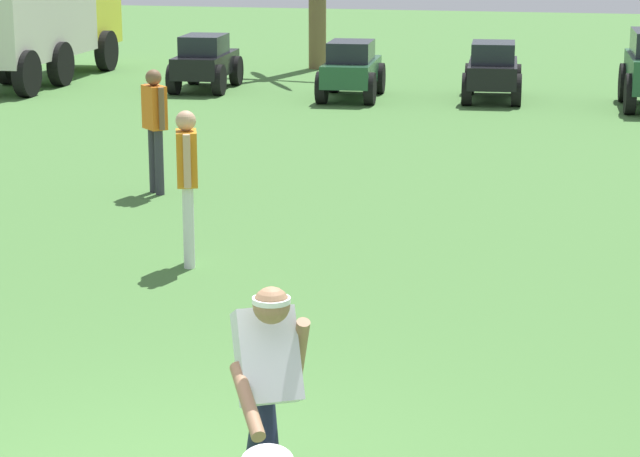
% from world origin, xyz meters
% --- Properties ---
extents(frisbee_thrower, '(0.56, 1.10, 1.41)m').
position_xyz_m(frisbee_thrower, '(0.60, 0.23, 0.79)').
color(frisbee_thrower, '#191E38').
rests_on(frisbee_thrower, ground_plane).
extents(teammate_near_sideline, '(0.40, 0.40, 1.56)m').
position_xyz_m(teammate_near_sideline, '(-3.06, 8.23, 0.94)').
color(teammate_near_sideline, '#33333D').
rests_on(teammate_near_sideline, ground_plane).
extents(teammate_midfield, '(0.30, 0.49, 1.56)m').
position_xyz_m(teammate_midfield, '(-1.58, 5.15, 0.94)').
color(teammate_midfield, silver).
rests_on(teammate_midfield, ground_plane).
extents(parked_car_slot_a, '(1.24, 2.26, 1.10)m').
position_xyz_m(parked_car_slot_a, '(-5.49, 17.53, 0.56)').
color(parked_car_slot_a, black).
rests_on(parked_car_slot_a, ground_plane).
extents(parked_car_slot_b, '(1.23, 2.26, 1.10)m').
position_xyz_m(parked_car_slot_b, '(-2.39, 16.98, 0.56)').
color(parked_car_slot_b, '#235133').
rests_on(parked_car_slot_b, ground_plane).
extents(parked_car_slot_c, '(1.25, 2.27, 1.10)m').
position_xyz_m(parked_car_slot_c, '(0.24, 17.40, 0.56)').
color(parked_car_slot_c, black).
rests_on(parked_car_slot_c, ground_plane).
extents(box_truck, '(1.56, 5.94, 2.20)m').
position_xyz_m(box_truck, '(-9.16, 17.98, 1.23)').
color(box_truck, yellow).
rests_on(box_truck, ground_plane).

